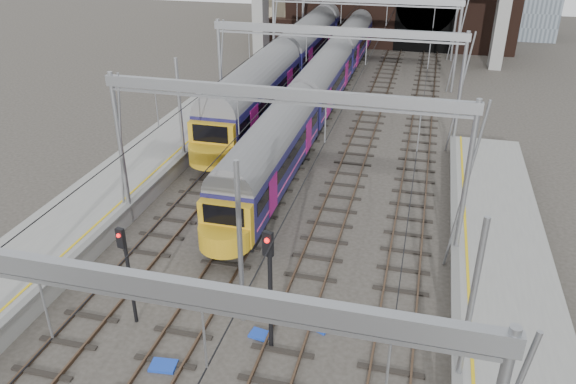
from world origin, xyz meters
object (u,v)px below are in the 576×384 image
(train_main, at_px, (338,60))
(signal_near_centre, at_px, (270,277))
(signal_near_left, at_px, (127,264))
(train_second, at_px, (306,45))

(train_main, relative_size, signal_near_centre, 11.70)
(signal_near_centre, bearing_deg, signal_near_left, -164.94)
(train_second, bearing_deg, signal_near_centre, -79.15)
(signal_near_left, height_order, signal_near_centre, signal_near_centre)
(train_main, distance_m, train_second, 5.89)
(train_main, xyz_separation_m, signal_near_centre, (3.51, -34.89, 0.85))
(signal_near_centre, bearing_deg, train_second, 116.30)
(train_second, height_order, signal_near_left, train_second)
(train_second, relative_size, signal_near_left, 11.66)
(train_second, height_order, signal_near_centre, signal_near_centre)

